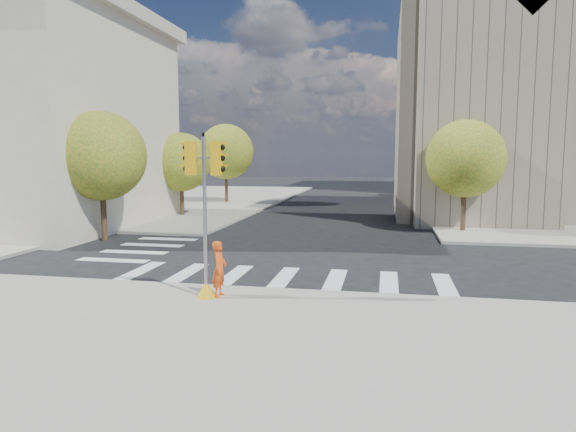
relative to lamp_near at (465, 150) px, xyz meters
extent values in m
plane|color=black|center=(-8.00, -14.00, -4.58)|extent=(160.00, 160.00, 0.00)
cube|color=gray|center=(-8.00, -25.00, -4.50)|extent=(30.00, 14.00, 0.15)
cube|color=gray|center=(-28.00, 12.00, -4.50)|extent=(28.00, 40.00, 0.15)
cube|color=gray|center=(1.00, 1.00, 2.42)|extent=(8.00, 8.00, 14.00)
cube|color=#9EA0A3|center=(14.00, 28.00, 10.42)|extent=(20.00, 18.00, 30.00)
cylinder|color=#382616|center=(-18.50, -10.00, -3.35)|extent=(0.28, 0.28, 2.45)
sphere|color=#255D1A|center=(-18.50, -10.00, -0.37)|extent=(4.40, 4.40, 4.40)
cylinder|color=#382616|center=(-18.50, 0.00, -3.49)|extent=(0.28, 0.28, 2.17)
sphere|color=#255D1A|center=(-18.50, 0.00, -0.81)|extent=(4.00, 4.00, 4.00)
cylinder|color=#382616|center=(-18.50, 10.00, -3.27)|extent=(0.28, 0.28, 2.62)
sphere|color=#255D1A|center=(-18.50, 10.00, -0.03)|extent=(4.80, 4.80, 4.80)
cylinder|color=#382616|center=(-0.50, -4.00, -3.39)|extent=(0.28, 0.28, 2.38)
sphere|color=#255D1A|center=(-0.50, -4.00, -0.52)|extent=(4.20, 4.20, 4.20)
cylinder|color=#382616|center=(-0.50, 8.00, -3.32)|extent=(0.28, 0.28, 2.52)
sphere|color=#255D1A|center=(-0.50, 8.00, -0.22)|extent=(4.60, 4.60, 4.60)
cylinder|color=#382616|center=(-0.50, 20.00, -3.44)|extent=(0.28, 0.28, 2.27)
sphere|color=#255D1A|center=(-0.50, 20.00, -0.70)|extent=(4.00, 4.00, 4.00)
cylinder|color=black|center=(0.00, 0.00, -0.43)|extent=(0.12, 0.12, 8.00)
cube|color=black|center=(0.00, 0.00, 3.57)|extent=(0.35, 0.18, 0.22)
cylinder|color=black|center=(0.00, 14.00, -0.43)|extent=(0.12, 0.12, 8.00)
cube|color=black|center=(0.00, 14.00, 3.57)|extent=(0.35, 0.18, 0.22)
cone|color=#DCA20B|center=(-9.70, -19.46, -4.18)|extent=(0.56, 0.56, 0.50)
cylinder|color=gray|center=(-9.70, -19.46, -2.12)|extent=(0.11, 0.11, 4.61)
cylinder|color=black|center=(-9.70, -19.46, 0.23)|extent=(0.07, 0.07, 0.12)
cylinder|color=gray|center=(-9.70, -19.46, -0.42)|extent=(0.90, 0.07, 0.06)
cube|color=#DCA20B|center=(-10.08, -19.46, -0.42)|extent=(0.30, 0.22, 0.95)
cube|color=#DCA20B|center=(-9.32, -19.46, -0.42)|extent=(0.30, 0.22, 0.95)
imported|color=#E04F15|center=(-9.37, -19.26, -3.61)|extent=(0.40, 0.60, 1.63)
cube|color=silver|center=(-22.66, -10.01, -4.18)|extent=(5.99, 1.29, 0.50)
camera|label=1|loc=(-4.64, -33.21, -0.33)|focal=32.00mm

